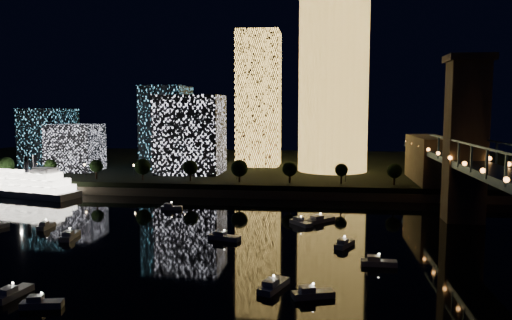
# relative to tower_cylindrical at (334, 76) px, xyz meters

# --- Properties ---
(ground) EXTENTS (520.00, 520.00, 0.00)m
(ground) POSITION_rel_tower_cylindrical_xyz_m (-27.35, -129.53, -49.10)
(ground) COLOR black
(ground) RESTS_ON ground
(far_bank) EXTENTS (420.00, 160.00, 5.00)m
(far_bank) POSITION_rel_tower_cylindrical_xyz_m (-27.35, 30.47, -46.60)
(far_bank) COLOR black
(far_bank) RESTS_ON ground
(seawall) EXTENTS (420.00, 6.00, 3.00)m
(seawall) POSITION_rel_tower_cylindrical_xyz_m (-27.35, -47.53, -47.60)
(seawall) COLOR #6B5E4C
(seawall) RESTS_ON ground
(tower_cylindrical) EXTENTS (34.00, 34.00, 87.94)m
(tower_cylindrical) POSITION_rel_tower_cylindrical_xyz_m (0.00, 0.00, 0.00)
(tower_cylindrical) COLOR #FFC051
(tower_cylindrical) RESTS_ON far_bank
(tower_rectangular) EXTENTS (21.30, 21.30, 67.78)m
(tower_rectangular) POSITION_rel_tower_cylindrical_xyz_m (-37.04, 17.73, -10.20)
(tower_rectangular) COLOR #FFC051
(tower_rectangular) RESTS_ON far_bank
(midrise_blocks) EXTENTS (99.62, 39.02, 39.80)m
(midrise_blocks) POSITION_rel_tower_cylindrical_xyz_m (-91.62, -9.31, -27.36)
(midrise_blocks) COLOR silver
(midrise_blocks) RESTS_ON far_bank
(riverboat) EXTENTS (56.01, 23.55, 16.57)m
(riverboat) POSITION_rel_tower_cylindrical_xyz_m (-125.41, -54.51, -44.85)
(riverboat) COLOR silver
(riverboat) RESTS_ON ground
(motorboats) EXTENTS (112.32, 87.22, 2.78)m
(motorboats) POSITION_rel_tower_cylindrical_xyz_m (-39.81, -118.10, -48.28)
(motorboats) COLOR silver
(motorboats) RESTS_ON ground
(esplanade_trees) EXTENTS (166.16, 6.78, 8.89)m
(esplanade_trees) POSITION_rel_tower_cylindrical_xyz_m (-59.61, -41.53, -38.63)
(esplanade_trees) COLOR black
(esplanade_trees) RESTS_ON far_bank
(street_lamps) EXTENTS (132.70, 0.70, 5.65)m
(street_lamps) POSITION_rel_tower_cylindrical_xyz_m (-61.35, -35.53, -40.08)
(street_lamps) COLOR black
(street_lamps) RESTS_ON far_bank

